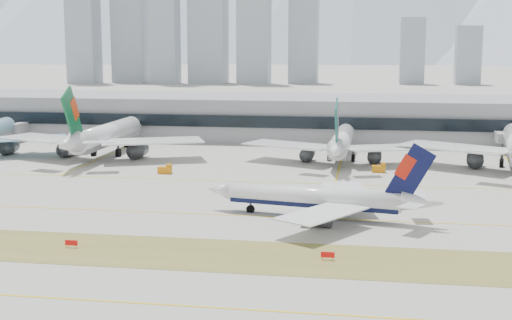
% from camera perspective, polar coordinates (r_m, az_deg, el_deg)
% --- Properties ---
extents(ground, '(3000.00, 3000.00, 0.00)m').
position_cam_1_polar(ground, '(148.96, -3.56, -3.90)').
color(ground, '#AAA99F').
rests_on(ground, ground).
extents(apron_markings, '(360.00, 122.22, 0.06)m').
position_cam_1_polar(apron_markings, '(99.21, -10.54, -10.90)').
color(apron_markings, olive).
rests_on(apron_markings, ground).
extents(taxiing_airliner, '(47.38, 40.73, 15.99)m').
position_cam_1_polar(taxiing_airliner, '(140.42, 5.28, -3.12)').
color(taxiing_airliner, white).
rests_on(taxiing_airliner, ground).
extents(widebody_eva, '(64.98, 63.28, 23.15)m').
position_cam_1_polar(widebody_eva, '(219.92, -12.06, 1.85)').
color(widebody_eva, white).
rests_on(widebody_eva, ground).
extents(widebody_cathay, '(57.26, 55.88, 20.41)m').
position_cam_1_polar(widebody_cathay, '(207.64, 6.83, 1.35)').
color(widebody_cathay, white).
rests_on(widebody_cathay, ground).
extents(terminal, '(280.00, 43.10, 15.00)m').
position_cam_1_polar(terminal, '(259.61, 2.01, 3.47)').
color(terminal, gray).
rests_on(terminal, ground).
extents(hold_sign_left, '(2.20, 0.15, 1.35)m').
position_cam_1_polar(hold_sign_left, '(124.45, -14.56, -6.44)').
color(hold_sign_left, red).
rests_on(hold_sign_left, ground).
extents(hold_sign_right, '(2.20, 0.15, 1.35)m').
position_cam_1_polar(hold_sign_right, '(114.49, 5.76, -7.56)').
color(hold_sign_right, red).
rests_on(hold_sign_right, ground).
extents(gse_c, '(3.55, 2.00, 2.60)m').
position_cam_1_polar(gse_c, '(192.59, 9.83, -0.67)').
color(gse_c, orange).
rests_on(gse_c, ground).
extents(gse_b, '(3.55, 2.00, 2.60)m').
position_cam_1_polar(gse_b, '(189.41, -7.26, -0.77)').
color(gse_b, orange).
rests_on(gse_b, ground).
extents(city_skyline, '(342.00, 49.80, 140.00)m').
position_cam_1_polar(city_skyline, '(611.03, -4.04, 10.80)').
color(city_skyline, '#939BA7').
rests_on(city_skyline, ground).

